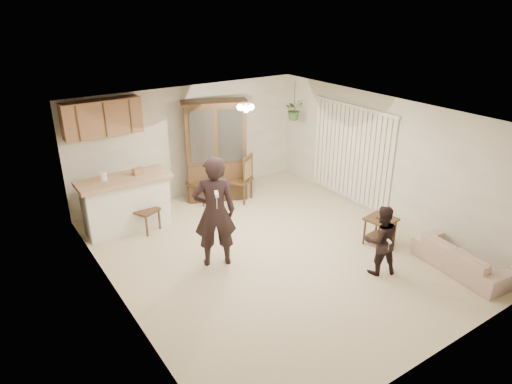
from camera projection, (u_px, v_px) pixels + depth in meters
floor at (273, 252)px, 8.27m from camera, size 6.50×6.50×0.00m
ceiling at (276, 116)px, 7.28m from camera, size 5.50×6.50×0.02m
wall_back at (189, 142)px, 10.25m from camera, size 5.50×0.02×2.50m
wall_front at (439, 278)px, 5.30m from camera, size 5.50×0.02×2.50m
wall_left at (115, 231)px, 6.36m from camera, size 0.02×6.50×2.50m
wall_right at (385, 159)px, 9.18m from camera, size 0.02×6.50×2.50m
breakfast_bar at (127, 205)px, 8.91m from camera, size 1.60×0.55×1.00m
bar_top at (123, 179)px, 8.69m from camera, size 1.75×0.70×0.08m
upper_cabinets at (102, 118)px, 8.80m from camera, size 1.50×0.34×0.70m
vertical_blinds at (351, 154)px, 9.91m from camera, size 0.06×2.30×2.10m
ceiling_fixture at (246, 107)px, 8.33m from camera, size 0.36×0.36×0.20m
hanging_plant at (294, 109)px, 10.54m from camera, size 0.43×0.37×0.48m
plant_cord at (295, 95)px, 10.41m from camera, size 0.01×0.01×0.65m
sofa at (463, 251)px, 7.56m from camera, size 0.94×1.94×0.73m
adult at (215, 216)px, 7.57m from camera, size 0.77×0.66×1.80m
child at (381, 237)px, 7.39m from camera, size 0.81×0.73×1.35m
china_hutch at (216, 152)px, 10.07m from camera, size 1.51×1.05×2.23m
side_table at (380, 231)px, 8.40m from camera, size 0.56×0.56×0.60m
chair_bar at (146, 218)px, 8.91m from camera, size 0.58×0.58×0.98m
chair_hutch_left at (200, 189)px, 10.17m from camera, size 0.64×0.64×1.05m
chair_hutch_right at (240, 188)px, 10.24m from camera, size 0.66×0.66×1.09m
controller_adult at (217, 194)px, 6.93m from camera, size 0.11×0.18×0.05m
controller_child at (389, 241)px, 7.11m from camera, size 0.07×0.11×0.03m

